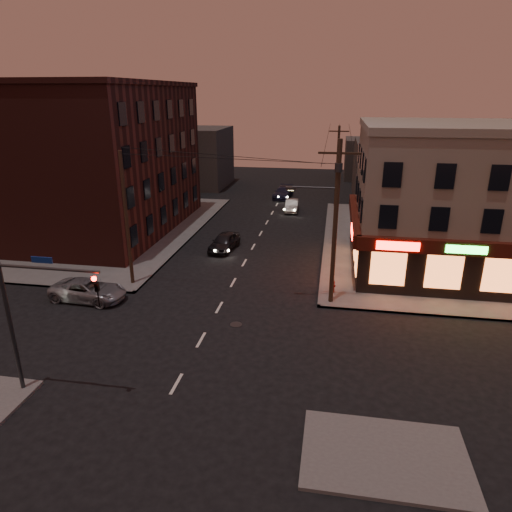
% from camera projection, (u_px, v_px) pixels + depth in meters
% --- Properties ---
extents(ground, '(120.00, 120.00, 0.00)m').
position_uv_depth(ground, '(201.00, 340.00, 24.58)').
color(ground, black).
rests_on(ground, ground).
extents(sidewalk_ne, '(24.00, 28.00, 0.15)m').
position_uv_depth(sidewalk_ne, '(465.00, 246.00, 39.29)').
color(sidewalk_ne, '#514F4C').
rests_on(sidewalk_ne, ground).
extents(sidewalk_nw, '(24.00, 28.00, 0.15)m').
position_uv_depth(sidewalk_nw, '(80.00, 227.00, 45.06)').
color(sidewalk_nw, '#514F4C').
rests_on(sidewalk_nw, ground).
extents(pizza_building, '(15.85, 12.85, 10.50)m').
position_uv_depth(pizza_building, '(465.00, 200.00, 32.67)').
color(pizza_building, gray).
rests_on(pizza_building, sidewalk_ne).
extents(brick_apartment, '(12.00, 20.00, 13.00)m').
position_uv_depth(brick_apartment, '(105.00, 160.00, 42.28)').
color(brick_apartment, '#401814').
rests_on(brick_apartment, sidewalk_nw).
extents(bg_building_ne_a, '(10.00, 12.00, 7.00)m').
position_uv_depth(bg_building_ne_a, '(396.00, 170.00, 56.39)').
color(bg_building_ne_a, '#3F3D3A').
rests_on(bg_building_ne_a, ground).
extents(bg_building_nw, '(9.00, 10.00, 8.00)m').
position_uv_depth(bg_building_nw, '(195.00, 157.00, 64.26)').
color(bg_building_nw, '#3F3D3A').
rests_on(bg_building_nw, ground).
extents(bg_building_ne_b, '(8.00, 8.00, 6.00)m').
position_uv_depth(bg_building_ne_b, '(371.00, 159.00, 69.86)').
color(bg_building_ne_b, '#3F3D3A').
rests_on(bg_building_ne_b, ground).
extents(utility_pole_main, '(4.20, 0.44, 10.00)m').
position_uv_depth(utility_pole_main, '(334.00, 215.00, 26.94)').
color(utility_pole_main, '#382619').
rests_on(utility_pole_main, sidewalk_ne).
extents(utility_pole_far, '(0.26, 0.26, 9.00)m').
position_uv_depth(utility_pole_far, '(337.00, 167.00, 51.59)').
color(utility_pole_far, '#382619').
rests_on(utility_pole_far, sidewalk_ne).
extents(utility_pole_west, '(0.24, 0.24, 9.00)m').
position_uv_depth(utility_pole_west, '(127.00, 220.00, 30.13)').
color(utility_pole_west, '#382619').
rests_on(utility_pole_west, sidewalk_nw).
extents(traffic_signal, '(4.49, 0.32, 6.47)m').
position_uv_depth(traffic_signal, '(29.00, 308.00, 18.87)').
color(traffic_signal, '#333538').
rests_on(traffic_signal, ground).
extents(suv_cross, '(4.99, 2.57, 1.35)m').
position_uv_depth(suv_cross, '(88.00, 290.00, 29.12)').
color(suv_cross, gray).
rests_on(suv_cross, ground).
extents(sedan_near, '(2.28, 4.44, 1.45)m').
position_uv_depth(sedan_near, '(224.00, 242.00, 38.40)').
color(sedan_near, black).
rests_on(sedan_near, ground).
extents(sedan_mid, '(1.55, 4.03, 1.31)m').
position_uv_depth(sedan_mid, '(292.00, 206.00, 51.01)').
color(sedan_mid, gray).
rests_on(sedan_mid, ground).
extents(sedan_far, '(2.44, 5.00, 1.40)m').
position_uv_depth(sedan_far, '(283.00, 192.00, 57.49)').
color(sedan_far, '#1C2038').
rests_on(sedan_far, ground).
extents(fire_hydrant, '(0.38, 0.38, 0.83)m').
position_uv_depth(fire_hydrant, '(333.00, 286.00, 29.96)').
color(fire_hydrant, maroon).
rests_on(fire_hydrant, sidewalk_ne).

